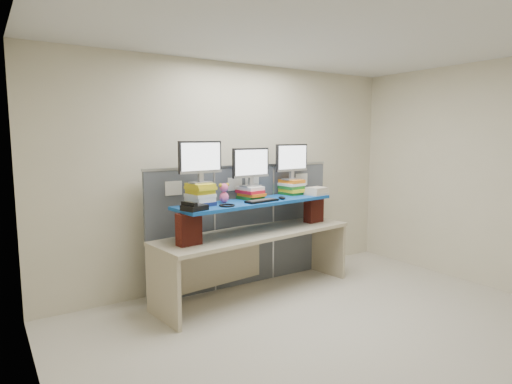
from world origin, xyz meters
TOP-DOWN VIEW (x-y plane):
  - room at (0.00, 0.00)m, footprint 5.00×4.00m
  - cubicle_partition at (-0.00, 1.78)m, footprint 2.60×0.06m
  - desk at (-0.07, 1.40)m, footprint 2.58×1.02m
  - brick_pier_left at (-1.00, 1.23)m, footprint 0.26×0.16m
  - brick_pier_right at (0.87, 1.46)m, footprint 0.26×0.16m
  - blue_board at (-0.07, 1.40)m, footprint 2.07×0.74m
  - book_stack_left at (-0.77, 1.44)m, footprint 0.29×0.34m
  - book_stack_center at (-0.07, 1.52)m, footprint 0.28×0.33m
  - book_stack_right at (0.61, 1.60)m, footprint 0.28×0.32m
  - monitor_left at (-0.76, 1.43)m, footprint 0.53×0.17m
  - monitor_center at (-0.07, 1.52)m, footprint 0.53×0.17m
  - monitor_right at (0.61, 1.60)m, footprint 0.53×0.17m
  - keyboard at (-0.08, 1.26)m, footprint 0.44×0.21m
  - mouse at (0.23, 1.30)m, footprint 0.08×0.13m
  - desk_phone at (-0.98, 1.16)m, footprint 0.27×0.25m
  - headset at (-0.57, 1.21)m, footprint 0.21×0.21m
  - plush_toy at (-0.48, 1.44)m, footprint 0.13×0.10m
  - binder_stack at (0.86, 1.38)m, footprint 0.30×0.26m

SIDE VIEW (x-z plane):
  - desk at x=-0.07m, z-range 0.23..0.99m
  - cubicle_partition at x=0.00m, z-range 0.00..1.53m
  - brick_pier_left at x=-1.00m, z-range 0.76..1.10m
  - brick_pier_right at x=0.87m, z-range 0.76..1.10m
  - blue_board at x=-0.07m, z-range 1.10..1.13m
  - headset at x=-0.57m, z-range 1.13..1.15m
  - keyboard at x=-0.08m, z-range 1.13..1.16m
  - mouse at x=0.23m, z-range 1.13..1.17m
  - desk_phone at x=-0.98m, z-range 1.12..1.22m
  - binder_stack at x=0.86m, z-range 1.13..1.23m
  - book_stack_center at x=-0.07m, z-range 1.13..1.29m
  - book_stack_right at x=0.61m, z-range 1.14..1.33m
  - plush_toy at x=-0.48m, z-range 1.14..1.36m
  - book_stack_left at x=-0.77m, z-range 1.13..1.37m
  - room at x=0.00m, z-range 0.00..2.80m
  - monitor_center at x=-0.07m, z-range 1.32..1.78m
  - monitor_right at x=0.61m, z-range 1.36..1.81m
  - monitor_left at x=-0.76m, z-range 1.40..1.86m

